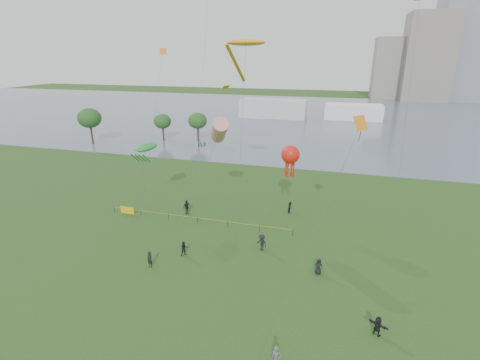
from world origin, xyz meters
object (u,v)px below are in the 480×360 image
(kite_stingray, at_px, (246,43))
(kite_octopus, at_px, (290,155))
(fence, at_px, (154,214))
(kite_flyer, at_px, (276,358))

(kite_stingray, relative_size, kite_octopus, 2.22)
(fence, distance_m, kite_stingray, 24.20)
(fence, bearing_deg, kite_stingray, 31.94)
(kite_octopus, bearing_deg, kite_stingray, 150.29)
(kite_flyer, relative_size, kite_stingray, 0.08)
(kite_flyer, distance_m, kite_octopus, 24.21)
(kite_octopus, bearing_deg, kite_flyer, -91.96)
(kite_stingray, bearing_deg, fence, -134.37)
(kite_stingray, xyz_separation_m, kite_octopus, (6.32, -2.48, -12.70))
(fence, distance_m, kite_flyer, 26.96)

